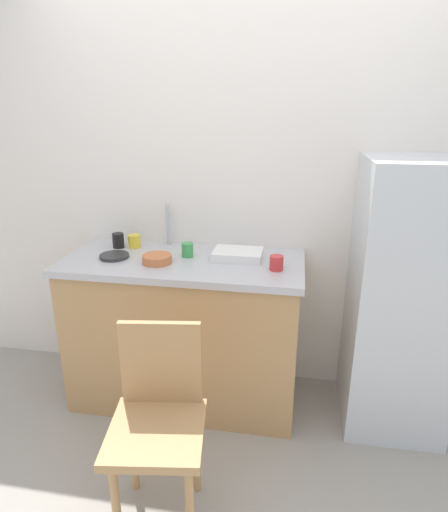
{
  "coord_description": "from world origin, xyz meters",
  "views": [
    {
      "loc": [
        0.33,
        -1.59,
        1.76
      ],
      "look_at": [
        -0.05,
        0.6,
        0.98
      ],
      "focal_mm": 29.8,
      "sensor_mm": 36.0,
      "label": 1
    }
  ],
  "objects": [
    {
      "name": "dish_tray",
      "position": [
        0.01,
        0.71,
        0.96
      ],
      "size": [
        0.28,
        0.2,
        0.05
      ],
      "primitive_type": "cube",
      "color": "white",
      "rests_on": "countertop"
    },
    {
      "name": "cup_green",
      "position": [
        -0.29,
        0.69,
        0.97
      ],
      "size": [
        0.07,
        0.07,
        0.08
      ],
      "primitive_type": "cylinder",
      "color": "green",
      "rests_on": "countertop"
    },
    {
      "name": "refrigerator",
      "position": [
        0.93,
        0.67,
        0.76
      ],
      "size": [
        0.53,
        0.57,
        1.53
      ],
      "primitive_type": "cube",
      "color": "silver",
      "rests_on": "ground_plane"
    },
    {
      "name": "ground_plane",
      "position": [
        0.0,
        0.0,
        0.0
      ],
      "size": [
        8.0,
        8.0,
        0.0
      ],
      "primitive_type": "plane",
      "color": "#9E998E"
    },
    {
      "name": "back_wall",
      "position": [
        0.0,
        1.0,
        1.23
      ],
      "size": [
        4.8,
        0.1,
        2.47
      ],
      "primitive_type": "cube",
      "color": "white",
      "rests_on": "ground_plane"
    },
    {
      "name": "countertop",
      "position": [
        -0.3,
        0.65,
        0.91
      ],
      "size": [
        1.39,
        0.64,
        0.04
      ],
      "primitive_type": "cube",
      "color": "#B7B7BC",
      "rests_on": "cabinet_base"
    },
    {
      "name": "cup_red",
      "position": [
        0.24,
        0.57,
        0.97
      ],
      "size": [
        0.07,
        0.07,
        0.08
      ],
      "primitive_type": "cylinder",
      "color": "red",
      "rests_on": "countertop"
    },
    {
      "name": "faucet",
      "position": [
        -0.46,
        0.9,
        1.06
      ],
      "size": [
        0.02,
        0.02,
        0.26
      ],
      "primitive_type": "cylinder",
      "color": "#B7B7BC",
      "rests_on": "countertop"
    },
    {
      "name": "hotplate",
      "position": [
        -0.7,
        0.6,
        0.94
      ],
      "size": [
        0.17,
        0.17,
        0.02
      ],
      "primitive_type": "cylinder",
      "color": "#2D2D2D",
      "rests_on": "countertop"
    },
    {
      "name": "chair",
      "position": [
        -0.21,
        -0.17,
        0.5
      ],
      "size": [
        0.45,
        0.45,
        0.89
      ],
      "rotation": [
        0.0,
        0.0,
        0.15
      ],
      "color": "tan",
      "rests_on": "ground_plane"
    },
    {
      "name": "cabinet_base",
      "position": [
        -0.3,
        0.65,
        0.45
      ],
      "size": [
        1.35,
        0.6,
        0.89
      ],
      "primitive_type": "cube",
      "color": "tan",
      "rests_on": "ground_plane"
    },
    {
      "name": "terracotta_bowl",
      "position": [
        -0.43,
        0.56,
        0.95
      ],
      "size": [
        0.17,
        0.17,
        0.05
      ],
      "primitive_type": "cylinder",
      "color": "#C67042",
      "rests_on": "countertop"
    },
    {
      "name": "cup_yellow",
      "position": [
        -0.66,
        0.81,
        0.97
      ],
      "size": [
        0.08,
        0.08,
        0.08
      ],
      "primitive_type": "cylinder",
      "color": "yellow",
      "rests_on": "countertop"
    },
    {
      "name": "cup_black",
      "position": [
        -0.76,
        0.79,
        0.98
      ],
      "size": [
        0.07,
        0.07,
        0.09
      ],
      "primitive_type": "cylinder",
      "color": "black",
      "rests_on": "countertop"
    }
  ]
}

